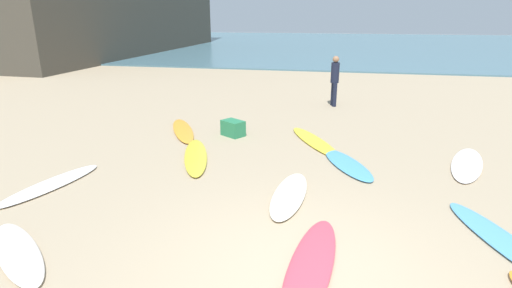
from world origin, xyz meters
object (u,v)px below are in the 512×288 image
(surfboard_2, at_px, (314,141))
(surfboard_9, at_px, (183,130))
(surfboard_0, at_px, (504,242))
(surfboard_3, at_px, (311,266))
(surfboard_5, at_px, (51,184))
(beachgoer_near, at_px, (335,79))
(surfboard_4, at_px, (467,164))
(surfboard_6, at_px, (18,252))
(beach_cooler, at_px, (233,128))
(surfboard_7, at_px, (289,195))
(surfboard_8, at_px, (348,164))
(surfboard_10, at_px, (196,156))

(surfboard_2, bearing_deg, surfboard_9, 148.75)
(surfboard_0, xyz_separation_m, surfboard_3, (-2.62, -1.15, 0.01))
(surfboard_5, bearing_deg, beachgoer_near, -108.98)
(surfboard_4, height_order, surfboard_6, surfboard_6)
(surfboard_2, distance_m, surfboard_4, 3.44)
(surfboard_3, distance_m, surfboard_5, 5.23)
(surfboard_3, distance_m, beachgoer_near, 9.65)
(beach_cooler, bearing_deg, surfboard_6, -103.61)
(surfboard_7, relative_size, surfboard_8, 1.03)
(surfboard_0, height_order, surfboard_4, same)
(beach_cooler, bearing_deg, surfboard_8, -29.28)
(surfboard_0, height_order, surfboard_9, surfboard_9)
(surfboard_3, height_order, surfboard_4, surfboard_3)
(surfboard_8, bearing_deg, beachgoer_near, 69.22)
(surfboard_0, xyz_separation_m, surfboard_2, (-2.94, 4.16, 0.00))
(surfboard_7, bearing_deg, surfboard_2, 89.29)
(surfboard_3, height_order, beach_cooler, beach_cooler)
(beachgoer_near, height_order, beach_cooler, beachgoer_near)
(surfboard_5, distance_m, surfboard_8, 5.89)
(surfboard_3, distance_m, surfboard_4, 5.27)
(surfboard_5, xyz_separation_m, beach_cooler, (2.52, 3.85, 0.17))
(surfboard_6, bearing_deg, surfboard_10, 24.32)
(surfboard_0, xyz_separation_m, surfboard_7, (-3.16, 0.91, 0.01))
(surfboard_6, xyz_separation_m, surfboard_7, (3.36, 2.53, 0.00))
(surfboard_2, distance_m, surfboard_5, 5.95)
(surfboard_7, bearing_deg, surfboard_5, -171.13)
(surfboard_2, xyz_separation_m, beach_cooler, (-2.14, 0.15, 0.17))
(surfboard_5, xyz_separation_m, surfboard_9, (1.09, 3.92, 0.01))
(surfboard_8, distance_m, beachgoer_near, 5.89)
(beachgoer_near, bearing_deg, surfboard_4, -169.65)
(surfboard_3, height_order, surfboard_5, surfboard_3)
(surfboard_2, bearing_deg, beachgoer_near, 57.50)
(surfboard_4, height_order, surfboard_7, surfboard_7)
(surfboard_3, relative_size, surfboard_9, 1.01)
(beachgoer_near, bearing_deg, surfboard_10, 135.50)
(surfboard_7, relative_size, beach_cooler, 3.53)
(surfboard_5, xyz_separation_m, surfboard_6, (1.09, -2.09, 0.00))
(surfboard_4, xyz_separation_m, surfboard_10, (-5.82, -0.73, 0.01))
(surfboard_0, xyz_separation_m, beach_cooler, (-5.08, 4.31, 0.17))
(surfboard_5, bearing_deg, surfboard_6, 130.65)
(surfboard_3, height_order, surfboard_7, same)
(surfboard_7, height_order, beach_cooler, beach_cooler)
(surfboard_6, distance_m, surfboard_8, 6.13)
(surfboard_2, distance_m, surfboard_7, 3.26)
(surfboard_2, height_order, surfboard_10, surfboard_10)
(surfboard_3, distance_m, surfboard_10, 4.59)
(surfboard_3, distance_m, beach_cooler, 5.98)
(surfboard_6, bearing_deg, surfboard_8, -6.86)
(surfboard_4, xyz_separation_m, surfboard_7, (-3.52, -2.29, 0.01))
(surfboard_5, relative_size, beach_cooler, 3.83)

